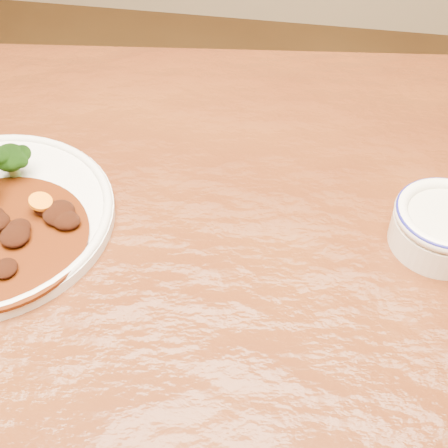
# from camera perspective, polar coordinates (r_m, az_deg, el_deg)

# --- Properties ---
(dining_table) EXTENTS (1.60, 1.07, 0.75)m
(dining_table) POSITION_cam_1_polar(r_m,az_deg,el_deg) (0.75, -4.60, -7.19)
(dining_table) COLOR #58290F
(dining_table) RESTS_ON ground
(dip_bowl) EXTENTS (0.11, 0.11, 0.05)m
(dip_bowl) POSITION_cam_1_polar(r_m,az_deg,el_deg) (0.73, 19.46, -0.06)
(dip_bowl) COLOR white
(dip_bowl) RESTS_ON dining_table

